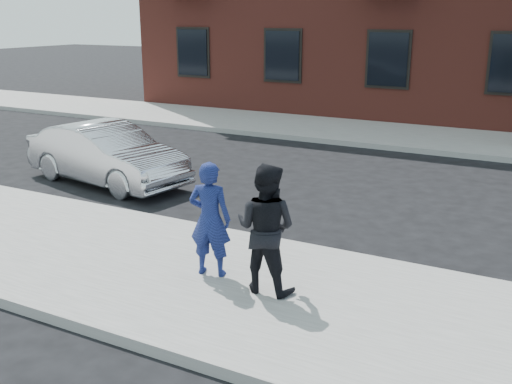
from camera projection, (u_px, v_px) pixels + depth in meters
The scene contains 8 objects.
ground at pixel (131, 261), 9.14m from camera, with size 100.00×100.00×0.00m, color black.
near_sidewalk at pixel (120, 262), 8.91m from camera, with size 50.00×3.50×0.15m, color gray.
near_curb at pixel (189, 226), 10.43m from camera, with size 50.00×0.10×0.15m, color #999691.
far_sidewalk at pixel (365, 132), 18.63m from camera, with size 50.00×3.50×0.15m, color gray.
far_curb at pixel (345, 143), 17.11m from camera, with size 50.00×0.10×0.15m, color #999691.
silver_sedan at pixel (106, 154), 13.13m from camera, with size 1.40×4.02×1.33m, color silver.
man_hoodie at pixel (210, 219), 8.11m from camera, with size 0.65×0.52×1.61m.
man_peacoat at pixel (266, 228), 7.63m from camera, with size 0.84×0.66×1.70m.
Camera 1 is at (5.67, -6.56, 3.63)m, focal length 42.00 mm.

